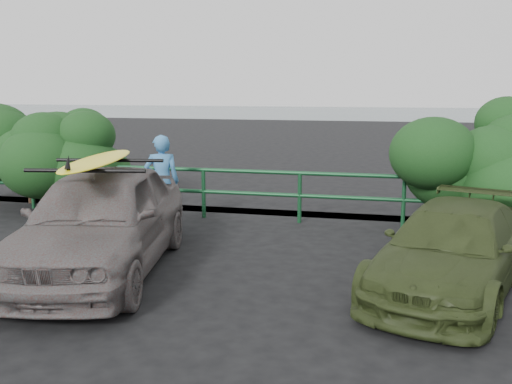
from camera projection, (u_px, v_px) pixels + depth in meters
The scene contains 9 objects.
ground at pixel (151, 313), 6.82m from camera, with size 80.00×80.00×0.00m, color black.
ocean at pixel (367, 111), 64.25m from camera, with size 200.00×200.00×0.00m, color slate.
guardrail at pixel (251, 195), 11.51m from camera, with size 14.00×0.08×1.04m, color #124222, non-canonical shape.
shrub_left at pixel (49, 159), 12.88m from camera, with size 3.20×2.40×2.12m, color #173D16, non-canonical shape.
sedan at pixel (101, 220), 8.25m from camera, with size 1.83×4.54×1.55m, color #615756.
olive_vehicle at pixel (453, 249), 7.50m from camera, with size 1.59×3.91×1.14m, color #2E3A19.
man at pixel (162, 182), 10.82m from camera, with size 0.65×0.43×1.79m, color teal.
roof_rack at pixel (98, 165), 8.10m from camera, with size 1.64×1.15×0.05m, color black, non-canonical shape.
surfboard at pixel (98, 160), 8.09m from camera, with size 0.56×2.69×0.08m, color yellow.
Camera 1 is at (2.70, -5.99, 2.67)m, focal length 40.00 mm.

